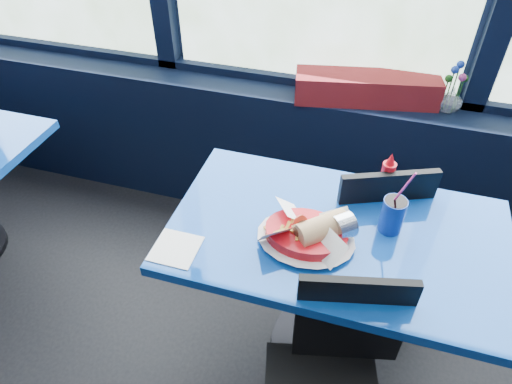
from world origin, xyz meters
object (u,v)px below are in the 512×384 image
ketchup_bottle (387,177)px  soda_cup (393,214)px  flower_vase (451,97)px  food_basket (308,233)px  chair_near_front (333,371)px  near_table (332,265)px  chair_near_back (387,228)px  planter_box (366,88)px

ketchup_bottle → soda_cup: bearing=-78.8°
flower_vase → food_basket: size_ratio=0.67×
food_basket → soda_cup: soda_cup is taller
chair_near_front → flower_vase: 1.35m
chair_near_front → flower_vase: size_ratio=3.53×
near_table → flower_vase: (0.37, 0.89, 0.31)m
chair_near_back → ketchup_bottle: ketchup_bottle is taller
food_basket → flower_vase: bearing=47.1°
planter_box → flower_vase: bearing=-8.0°
chair_near_front → soda_cup: size_ratio=3.00×
ketchup_bottle → flower_vase: bearing=69.6°
ketchup_bottle → planter_box: bearing=103.8°
flower_vase → near_table: bearing=-112.7°
flower_vase → ketchup_bottle: size_ratio=1.24×
chair_near_back → planter_box: (-0.21, 0.53, 0.36)m
chair_near_front → flower_vase: flower_vase is taller
near_table → chair_near_back: bearing=59.8°
near_table → chair_near_front: chair_near_front is taller
chair_near_front → planter_box: (-0.09, 1.24, 0.38)m
planter_box → soda_cup: soda_cup is taller
near_table → flower_vase: flower_vase is taller
near_table → ketchup_bottle: ketchup_bottle is taller
flower_vase → food_basket: (-0.47, -0.96, -0.08)m
food_basket → near_table: bearing=21.2°
flower_vase → chair_near_back: bearing=-107.8°
chair_near_back → soda_cup: bearing=63.1°
soda_cup → ketchup_bottle: bearing=101.2°
planter_box → food_basket: size_ratio=1.89×
near_table → flower_vase: size_ratio=5.00×
food_basket → soda_cup: 0.30m
food_basket → ketchup_bottle: (0.23, 0.33, 0.05)m
near_table → chair_near_front: (0.07, -0.38, -0.08)m
flower_vase → soda_cup: flower_vase is taller
chair_near_back → planter_box: size_ratio=1.30×
near_table → planter_box: (-0.01, 0.86, 0.30)m
chair_near_front → flower_vase: bearing=63.8°
near_table → soda_cup: (0.17, 0.07, 0.25)m
food_basket → ketchup_bottle: 0.41m
chair_near_front → planter_box: 1.30m
food_basket → soda_cup: bearing=11.2°
soda_cup → near_table: bearing=-158.3°
chair_near_front → food_basket: food_basket is taller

